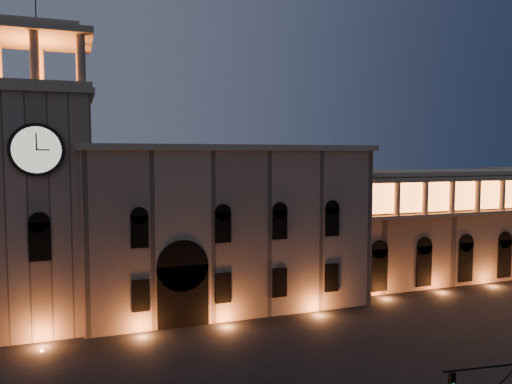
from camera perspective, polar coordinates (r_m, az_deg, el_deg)
government_building at (r=55.19m, az=-3.61°, el=-3.88°), size 30.80×12.80×17.60m
clock_tower at (r=51.71m, az=-23.30°, el=-0.60°), size 9.80×9.80×32.40m
colonnade_wing at (r=74.12m, az=22.12°, el=-3.23°), size 40.60×11.50×14.50m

